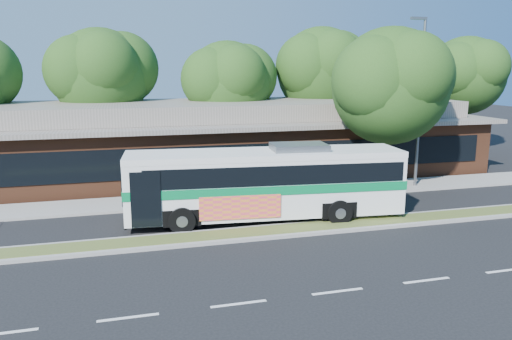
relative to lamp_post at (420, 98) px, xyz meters
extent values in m
plane|color=black|center=(-9.56, -6.00, -4.90)|extent=(120.00, 120.00, 0.00)
cube|color=#465022|center=(-9.56, -5.40, -4.83)|extent=(26.00, 1.10, 0.15)
cube|color=gray|center=(-9.56, 0.40, -4.84)|extent=(44.00, 2.60, 0.12)
cube|color=brown|center=(-9.56, 7.00, -3.30)|extent=(32.00, 10.00, 3.20)
cube|color=slate|center=(-9.56, 7.00, -1.58)|extent=(33.20, 11.20, 0.24)
cube|color=slate|center=(-9.56, 7.00, -0.95)|extent=(30.00, 8.00, 1.00)
cube|color=black|center=(-9.56, 1.97, -3.20)|extent=(30.00, 0.06, 1.60)
cylinder|color=slate|center=(0.04, 0.00, -0.40)|extent=(0.16, 0.16, 9.00)
cube|color=slate|center=(-0.36, 0.00, 4.10)|extent=(0.90, 0.18, 0.14)
cylinder|color=black|center=(-16.56, 10.00, -2.80)|extent=(0.44, 0.44, 4.20)
sphere|color=#224216|center=(-16.56, 10.00, 1.10)|extent=(6.00, 6.00, 6.00)
sphere|color=#224216|center=(-15.21, 10.45, 1.58)|extent=(4.68, 4.68, 4.68)
cylinder|color=black|center=(-8.56, 9.00, -3.01)|extent=(0.44, 0.44, 3.78)
sphere|color=#224216|center=(-8.56, 9.00, 0.56)|extent=(5.60, 5.60, 5.60)
sphere|color=#224216|center=(-7.30, 9.42, 1.00)|extent=(4.37, 4.37, 4.37)
cylinder|color=black|center=(-1.56, 10.00, -2.70)|extent=(0.44, 0.44, 4.41)
sphere|color=#224216|center=(-1.56, 10.00, 1.37)|extent=(6.20, 6.20, 6.20)
sphere|color=#224216|center=(-0.17, 10.46, 1.86)|extent=(4.84, 4.84, 4.84)
cylinder|color=black|center=(4.44, 9.00, -2.97)|extent=(0.44, 0.44, 3.86)
sphere|color=#224216|center=(4.44, 9.00, 0.70)|extent=(5.80, 5.80, 5.80)
sphere|color=#224216|center=(5.74, 9.43, 1.16)|extent=(4.52, 4.52, 4.52)
cylinder|color=black|center=(10.44, 10.00, -2.85)|extent=(0.44, 0.44, 4.12)
sphere|color=#224216|center=(10.44, 10.00, 1.01)|extent=(6.00, 6.00, 6.00)
sphere|color=#224216|center=(11.79, 10.45, 1.49)|extent=(4.68, 4.68, 4.68)
cube|color=white|center=(-9.63, -3.60, -3.23)|extent=(11.88, 3.57, 2.69)
cube|color=black|center=(-9.34, -3.63, -2.69)|extent=(10.96, 3.53, 0.81)
cube|color=white|center=(-9.63, -3.60, -2.00)|extent=(11.90, 3.59, 0.25)
cube|color=#05713C|center=(-9.63, -3.60, -3.31)|extent=(11.95, 3.63, 0.37)
cube|color=black|center=(-15.47, -3.05, -2.90)|extent=(0.26, 2.18, 1.67)
cube|color=black|center=(-3.78, -4.15, -2.59)|extent=(0.25, 2.04, 1.08)
cube|color=#ED4556|center=(-11.01, -4.75, -3.93)|extent=(3.31, 0.36, 0.98)
cube|color=slate|center=(-8.17, -3.74, -1.74)|extent=(2.48, 1.77, 0.29)
cylinder|color=black|center=(-13.34, -4.48, -4.37)|extent=(1.10, 0.45, 1.07)
cylinder|color=black|center=(-13.11, -2.05, -4.37)|extent=(1.10, 0.45, 1.07)
cylinder|color=black|center=(-6.83, -5.09, -4.37)|extent=(1.10, 0.45, 1.07)
cylinder|color=black|center=(-6.60, -2.65, -4.37)|extent=(1.10, 0.45, 1.07)
cylinder|color=black|center=(-1.69, 0.20, -3.05)|extent=(0.44, 0.44, 3.70)
sphere|color=#224216|center=(-1.69, 0.20, 0.65)|extent=(6.15, 6.15, 6.15)
sphere|color=#224216|center=(-0.31, 0.66, 1.14)|extent=(4.80, 4.80, 4.80)
camera|label=1|loc=(-15.48, -23.58, 1.56)|focal=35.00mm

